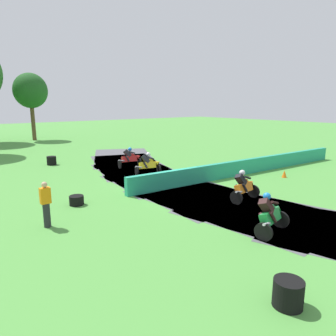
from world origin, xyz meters
name	(u,v)px	position (x,y,z in m)	size (l,w,h in m)	color
ground_plane	(174,187)	(0.00, 0.00, 0.00)	(120.00, 120.00, 0.00)	#4C933D
track_asphalt	(189,184)	(0.94, -0.06, 0.00)	(9.30, 29.52, 0.01)	#515156
safety_barrier	(249,166)	(5.72, -0.35, 0.45)	(0.30, 17.01, 0.90)	#239375
motorcycle_lead_red	(130,158)	(0.94, 5.78, 0.63)	(1.72, 1.05, 1.42)	black
motorcycle_chase_yellow	(148,164)	(0.68, 3.27, 0.63)	(1.73, 1.15, 1.42)	black
motorcycle_trailing_orange	(244,186)	(1.10, -3.56, 0.63)	(1.68, 0.92, 1.43)	black
motorcycle_fourth_green	(271,214)	(-1.10, -6.36, 0.63)	(1.67, 1.03, 1.42)	black
tire_stack_near	(52,161)	(-2.94, 9.93, 0.30)	(0.64, 0.64, 0.60)	black
tire_stack_mid_a	(77,200)	(-5.05, 0.42, 0.20)	(0.61, 0.61, 0.40)	black
tire_stack_mid_b	(288,293)	(-4.20, -8.87, 0.30)	(0.64, 0.64, 0.60)	black
track_marshal	(46,205)	(-6.80, -1.26, 0.82)	(0.34, 0.24, 1.63)	#232328
traffic_cone	(284,174)	(6.40, -2.33, 0.22)	(0.28, 0.28, 0.44)	orange
tree_behind_barrier	(30,91)	(0.44, 26.05, 5.57)	(3.72, 3.72, 7.57)	brown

